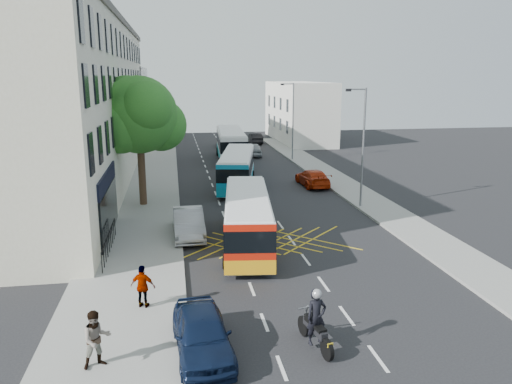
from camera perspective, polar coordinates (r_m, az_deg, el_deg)
name	(u,v)px	position (r m, az deg, el deg)	size (l,w,h in m)	color
ground	(324,284)	(22.49, 7.73, -10.38)	(120.00, 120.00, 0.00)	black
pavement_left	(144,205)	(35.83, -12.72, -1.46)	(5.00, 70.00, 0.15)	gray
pavement_right	(361,196)	(38.33, 11.89, -0.46)	(3.00, 70.00, 0.15)	gray
terrace_main	(78,102)	(44.85, -19.66, 9.67)	(8.30, 45.00, 13.50)	beige
terrace_far	(117,103)	(75.14, -15.59, 9.75)	(8.00, 20.00, 10.00)	silver
building_right	(299,112)	(69.99, 4.90, 9.13)	(6.00, 18.00, 8.00)	silver
street_tree	(139,116)	(34.77, -13.26, 8.49)	(6.30, 5.70, 8.80)	#382619
lamp_near	(362,141)	(34.29, 12.02, 5.67)	(1.45, 0.15, 8.00)	slate
lamp_far	(292,117)	(53.30, 4.14, 8.53)	(1.45, 0.15, 8.00)	slate
railings	(109,242)	(26.48, -16.45, -5.46)	(0.08, 5.60, 1.14)	black
bus_near	(247,219)	(26.65, -0.99, -3.08)	(3.55, 10.19, 2.81)	silver
bus_mid	(237,169)	(40.66, -2.17, 2.68)	(4.32, 10.51, 2.88)	silver
bus_far	(231,144)	(53.60, -2.89, 5.46)	(3.37, 11.72, 3.26)	silver
motorbike	(316,320)	(17.27, 6.86, -14.35)	(0.86, 2.37, 2.12)	black
parked_car_blue	(202,333)	(17.00, -6.18, -15.76)	(1.77, 4.39, 1.50)	#0C1732
parked_car_silver	(189,223)	(28.51, -7.70, -3.55)	(1.66, 4.77, 1.57)	#97989E
red_hatchback	(313,178)	(41.40, 6.48, 1.64)	(1.94, 4.78, 1.39)	#A52407
distant_car_grey	(227,141)	(63.93, -3.37, 5.83)	(2.44, 5.30, 1.47)	#404348
distant_car_silver	(253,150)	(56.47, -0.31, 4.88)	(1.76, 4.38, 1.49)	#94979B
distant_car_dark	(255,138)	(67.10, -0.14, 6.18)	(1.49, 4.27, 1.41)	black
pedestrian_near	(97,339)	(16.66, -17.76, -15.72)	(0.90, 0.70, 1.85)	gray
pedestrian_far	(143,286)	(20.08, -12.80, -10.48)	(1.00, 0.42, 1.70)	gray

